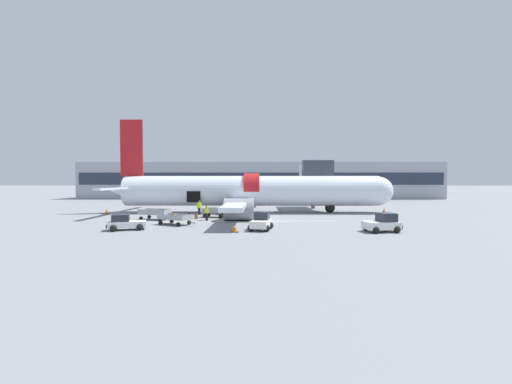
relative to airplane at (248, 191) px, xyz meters
The scene contains 20 objects.
ground_plane 7.54m from the airplane, 77.83° to the right, with size 500.00×500.00×0.00m, color gray.
apron_marking_line 9.50m from the airplane, 91.18° to the right, with size 18.94×1.54×0.01m.
terminal_strip 33.68m from the airplane, 87.48° to the left, with size 83.40×8.17×8.39m.
jet_bridge_stub 11.06m from the airplane, 29.46° to the left, with size 4.14×8.62×6.93m.
airplane is the anchor object (origin of this frame).
baggage_tug_lead 14.58m from the airplane, 83.64° to the right, with size 2.19×2.85×1.52m.
baggage_tug_mid 19.20m from the airplane, 53.23° to the right, with size 2.98×2.39×1.52m.
baggage_tug_rear 17.72m from the airplane, 123.82° to the right, with size 3.32×2.40×1.32m.
baggage_cart_loading 6.74m from the airplane, 123.63° to the right, with size 3.64×2.09×1.05m.
baggage_cart_queued 12.49m from the airplane, 141.46° to the right, with size 4.19×2.39×1.13m.
baggage_cart_empty 13.34m from the airplane, 119.56° to the right, with size 3.93×2.78×1.07m.
ground_crew_loader_a 4.72m from the airplane, 93.62° to the right, with size 0.45×0.63×1.81m.
ground_crew_loader_b 6.72m from the airplane, 156.38° to the right, with size 0.59×0.52×1.73m.
ground_crew_driver 9.39m from the airplane, 116.05° to the right, with size 0.49×0.55×1.63m.
suitcase_on_tarmac_upright 9.82m from the airplane, 130.02° to the right, with size 0.48×0.40×0.70m.
suitcase_on_tarmac_spare 9.06m from the airplane, 128.46° to the right, with size 0.38×0.23×0.72m.
safety_cone_nose 17.67m from the airplane, ahead, with size 0.65×0.65×0.61m.
safety_cone_engine_left 15.81m from the airplane, 91.93° to the right, with size 0.58×0.58×0.76m.
safety_cone_wingtip 8.74m from the airplane, 85.91° to the right, with size 0.47×0.47×0.65m.
safety_cone_tail 17.83m from the airplane, behind, with size 0.59×0.59×0.62m.
Camera 1 is at (0.02, -33.77, 4.11)m, focal length 22.00 mm.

